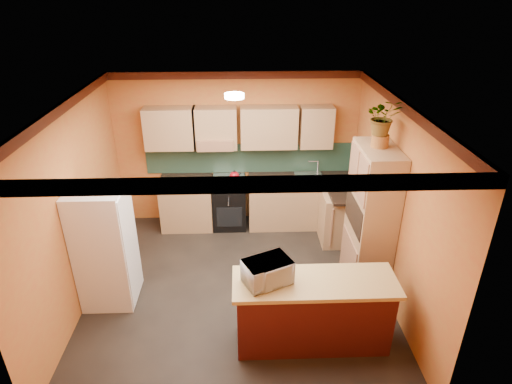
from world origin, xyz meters
TOP-DOWN VIEW (x-y plane):
  - room_shell at (0.02, 0.28)m, footprint 4.24×4.24m
  - base_cabinets_back at (0.48, 1.80)m, footprint 3.65×0.60m
  - countertop_back at (0.48, 1.80)m, footprint 3.65×0.62m
  - stove at (-0.15, 1.80)m, footprint 0.58×0.58m
  - kettle at (-0.05, 1.75)m, footprint 0.22×0.22m
  - sink at (1.25, 1.80)m, footprint 0.48×0.40m
  - base_cabinets_right at (1.80, 1.20)m, footprint 0.60×0.80m
  - countertop_right at (1.80, 1.20)m, footprint 0.62×0.80m
  - fridge at (-1.75, -0.15)m, footprint 0.68×0.66m
  - pantry at (1.85, 0.09)m, footprint 0.48×0.90m
  - fern_pot at (1.85, 0.14)m, footprint 0.22×0.22m
  - fern at (1.85, 0.14)m, footprint 0.44×0.39m
  - breakfast_bar at (0.90, -1.07)m, footprint 1.80×0.55m
  - bar_top at (0.90, -1.07)m, footprint 1.90×0.65m
  - microwave at (0.35, -1.07)m, footprint 0.62×0.54m

SIDE VIEW (x-z plane):
  - base_cabinets_back at x=0.48m, z-range 0.00..0.88m
  - base_cabinets_right at x=1.80m, z-range 0.00..0.88m
  - breakfast_bar at x=0.90m, z-range 0.00..0.88m
  - stove at x=-0.15m, z-range 0.00..0.91m
  - fridge at x=-1.75m, z-range 0.00..1.70m
  - countertop_back at x=0.48m, z-range 0.88..0.92m
  - countertop_right at x=1.80m, z-range 0.88..0.92m
  - bar_top at x=0.90m, z-range 0.88..0.93m
  - sink at x=1.25m, z-range 0.92..0.95m
  - kettle at x=-0.05m, z-range 0.91..1.09m
  - pantry at x=1.85m, z-range 0.00..2.10m
  - microwave at x=0.35m, z-range 0.93..1.22m
  - room_shell at x=0.02m, z-range 0.73..3.45m
  - fern_pot at x=1.85m, z-range 2.10..2.26m
  - fern at x=1.85m, z-range 2.26..2.73m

